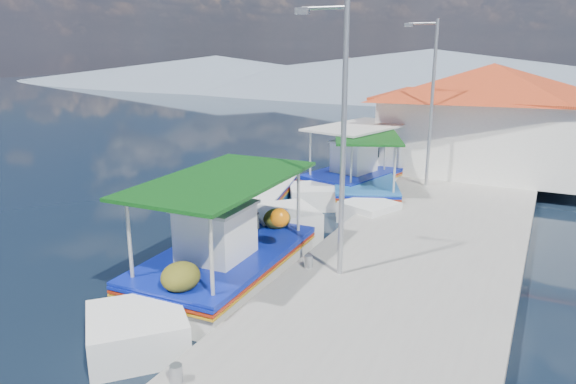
% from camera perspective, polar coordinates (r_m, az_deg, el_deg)
% --- Properties ---
extents(ground, '(160.00, 160.00, 0.00)m').
position_cam_1_polar(ground, '(13.47, -16.69, -9.84)').
color(ground, black).
rests_on(ground, ground).
extents(quay, '(5.00, 44.00, 0.50)m').
position_cam_1_polar(quay, '(15.89, 15.18, -4.81)').
color(quay, '#98968E').
rests_on(quay, ground).
extents(bollards, '(0.20, 17.20, 0.30)m').
position_cam_1_polar(bollards, '(15.58, 7.14, -3.23)').
color(bollards, '#A5A8AD').
rests_on(bollards, quay).
extents(main_caique, '(2.78, 8.98, 2.96)m').
position_cam_1_polar(main_caique, '(13.04, -6.53, -7.36)').
color(main_caique, white).
rests_on(main_caique, ground).
extents(caique_green_canopy, '(3.94, 6.85, 2.76)m').
position_cam_1_polar(caique_green_canopy, '(19.99, 8.38, 0.22)').
color(caique_green_canopy, white).
rests_on(caique_green_canopy, ground).
extents(caique_blue_hull, '(3.22, 6.90, 1.27)m').
position_cam_1_polar(caique_blue_hull, '(18.83, -3.20, -0.80)').
color(caique_blue_hull, '#1A569E').
rests_on(caique_blue_hull, ground).
extents(caique_far, '(3.74, 7.97, 2.88)m').
position_cam_1_polar(caique_far, '(21.42, 7.52, 1.62)').
color(caique_far, white).
rests_on(caique_far, ground).
extents(harbor_building, '(10.49, 10.49, 4.40)m').
position_cam_1_polar(harbor_building, '(24.00, 20.75, 7.69)').
color(harbor_building, white).
rests_on(harbor_building, quay).
extents(lamp_post_near, '(1.21, 0.14, 6.00)m').
position_cam_1_polar(lamp_post_near, '(11.60, 5.55, 6.69)').
color(lamp_post_near, '#A5A8AD').
rests_on(lamp_post_near, quay).
extents(lamp_post_far, '(1.21, 0.14, 6.00)m').
position_cam_1_polar(lamp_post_far, '(20.21, 14.94, 9.96)').
color(lamp_post_far, '#A5A8AD').
rests_on(lamp_post_far, quay).
extents(mountain_ridge, '(171.40, 96.00, 5.50)m').
position_cam_1_polar(mountain_ridge, '(64.85, 25.12, 10.87)').
color(mountain_ridge, slate).
rests_on(mountain_ridge, ground).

